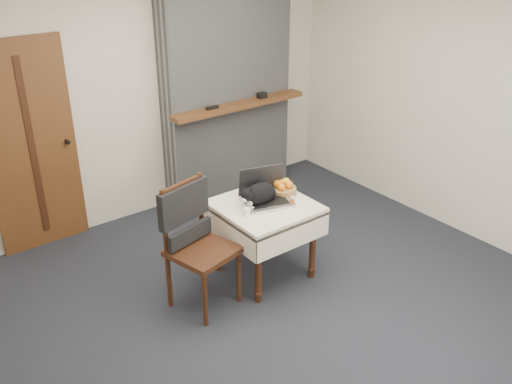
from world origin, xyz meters
TOP-DOWN VIEW (x-y plane):
  - ground at (0.00, 0.00)m, footprint 4.50×4.50m
  - room_shell at (0.00, 0.46)m, footprint 4.52×4.01m
  - door at (-1.20, 1.97)m, footprint 0.82×0.10m
  - chimney at (0.90, 1.85)m, footprint 1.62×0.48m
  - side_table at (0.17, 0.24)m, footprint 0.78×0.78m
  - laptop at (0.21, 0.29)m, footprint 0.47×0.43m
  - cat at (0.14, 0.28)m, footprint 0.46×0.22m
  - cream_jar at (-0.07, 0.17)m, footprint 0.06×0.06m
  - pill_bottle at (0.35, 0.09)m, footprint 0.04×0.04m
  - fruit_basket at (0.42, 0.30)m, footprint 0.23×0.23m
  - desk_clutter at (0.35, 0.24)m, footprint 0.14×0.02m
  - chair at (-0.52, 0.30)m, footprint 0.58×0.57m

SIDE VIEW (x-z plane):
  - ground at x=0.00m, z-range 0.00..0.00m
  - side_table at x=0.17m, z-range 0.24..0.94m
  - chair at x=-0.52m, z-range 0.15..1.21m
  - desk_clutter at x=0.35m, z-range 0.70..0.71m
  - cream_jar at x=-0.07m, z-range 0.70..0.77m
  - pill_bottle at x=0.35m, z-range 0.70..0.78m
  - fruit_basket at x=0.42m, z-range 0.69..0.82m
  - laptop at x=0.21m, z-range 0.63..0.92m
  - cat at x=0.14m, z-range 0.68..0.90m
  - door at x=-1.20m, z-range 0.00..2.00m
  - chimney at x=0.90m, z-range 0.00..2.60m
  - room_shell at x=0.00m, z-range 0.46..3.07m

